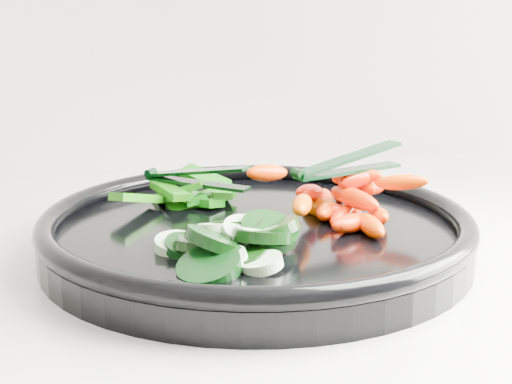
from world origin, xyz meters
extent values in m
cylinder|color=black|center=(0.40, 1.66, 0.94)|extent=(0.39, 0.39, 0.02)
torus|color=black|center=(0.40, 1.66, 0.96)|extent=(0.39, 0.39, 0.02)
cylinder|color=black|center=(0.34, 1.55, 0.96)|extent=(0.06, 0.06, 0.03)
cylinder|color=#D7FCC9|center=(0.35, 1.56, 0.96)|extent=(0.05, 0.05, 0.02)
cylinder|color=black|center=(0.34, 1.59, 0.96)|extent=(0.05, 0.05, 0.03)
cylinder|color=#DAFBC9|center=(0.34, 1.61, 0.96)|extent=(0.04, 0.04, 0.02)
cylinder|color=black|center=(0.33, 1.60, 0.96)|extent=(0.04, 0.04, 0.02)
cylinder|color=beige|center=(0.35, 1.59, 0.96)|extent=(0.03, 0.03, 0.02)
cylinder|color=black|center=(0.37, 1.57, 0.96)|extent=(0.05, 0.05, 0.02)
cylinder|color=beige|center=(0.38, 1.55, 0.96)|extent=(0.04, 0.04, 0.02)
cylinder|color=black|center=(0.36, 1.61, 0.96)|extent=(0.05, 0.05, 0.02)
cylinder|color=beige|center=(0.37, 1.62, 0.96)|extent=(0.03, 0.03, 0.02)
cylinder|color=black|center=(0.34, 1.60, 0.96)|extent=(0.06, 0.06, 0.02)
cylinder|color=beige|center=(0.35, 1.60, 0.96)|extent=(0.04, 0.04, 0.01)
cylinder|color=black|center=(0.35, 1.61, 0.96)|extent=(0.05, 0.05, 0.01)
cylinder|color=beige|center=(0.32, 1.61, 0.96)|extent=(0.04, 0.04, 0.02)
cylinder|color=black|center=(0.35, 1.59, 0.96)|extent=(0.04, 0.05, 0.02)
cylinder|color=#DAF7C6|center=(0.34, 1.61, 0.96)|extent=(0.04, 0.04, 0.02)
cylinder|color=black|center=(0.40, 1.59, 0.97)|extent=(0.06, 0.07, 0.03)
cylinder|color=#B3D0A6|center=(0.40, 1.59, 0.97)|extent=(0.04, 0.04, 0.02)
cylinder|color=black|center=(0.37, 1.62, 0.97)|extent=(0.04, 0.04, 0.02)
cylinder|color=#D7F4C3|center=(0.36, 1.61, 0.97)|extent=(0.03, 0.03, 0.01)
cylinder|color=black|center=(0.35, 1.58, 0.97)|extent=(0.05, 0.06, 0.03)
cylinder|color=beige|center=(0.35, 1.58, 0.97)|extent=(0.03, 0.03, 0.02)
cylinder|color=black|center=(0.39, 1.59, 0.97)|extent=(0.07, 0.06, 0.03)
cylinder|color=#CDEEBE|center=(0.38, 1.60, 0.97)|extent=(0.05, 0.05, 0.03)
cylinder|color=black|center=(0.38, 1.61, 0.97)|extent=(0.04, 0.04, 0.02)
cylinder|color=#D0EBBC|center=(0.38, 1.62, 0.97)|extent=(0.04, 0.04, 0.02)
cylinder|color=black|center=(0.39, 1.58, 0.97)|extent=(0.06, 0.06, 0.02)
cylinder|color=#CCEFBF|center=(0.38, 1.59, 0.97)|extent=(0.05, 0.05, 0.02)
ellipsoid|color=#EB3400|center=(0.48, 1.64, 0.96)|extent=(0.04, 0.03, 0.02)
ellipsoid|color=#EE1200|center=(0.47, 1.62, 0.96)|extent=(0.05, 0.04, 0.02)
ellipsoid|color=#F85E00|center=(0.49, 1.60, 0.96)|extent=(0.02, 0.05, 0.02)
ellipsoid|color=#FD6600|center=(0.47, 1.67, 0.96)|extent=(0.04, 0.05, 0.03)
ellipsoid|color=#E64200|center=(0.50, 1.63, 0.96)|extent=(0.03, 0.05, 0.03)
ellipsoid|color=#F54E00|center=(0.47, 1.65, 0.96)|extent=(0.04, 0.05, 0.02)
ellipsoid|color=#FF1600|center=(0.47, 1.61, 0.96)|extent=(0.04, 0.03, 0.02)
ellipsoid|color=#FF2300|center=(0.48, 1.65, 0.96)|extent=(0.05, 0.03, 0.02)
ellipsoid|color=#FF5600|center=(0.50, 1.70, 0.96)|extent=(0.03, 0.04, 0.02)
ellipsoid|color=red|center=(0.48, 1.69, 0.96)|extent=(0.03, 0.05, 0.02)
ellipsoid|color=#E95B00|center=(0.44, 1.63, 0.98)|extent=(0.04, 0.06, 0.02)
ellipsoid|color=#FF6300|center=(0.51, 1.67, 0.98)|extent=(0.02, 0.05, 0.03)
ellipsoid|color=#E72F00|center=(0.49, 1.64, 0.98)|extent=(0.04, 0.06, 0.02)
ellipsoid|color=red|center=(0.46, 1.67, 0.98)|extent=(0.05, 0.04, 0.02)
ellipsoid|color=#F02D00|center=(0.51, 1.67, 0.98)|extent=(0.05, 0.03, 0.02)
ellipsoid|color=red|center=(0.50, 1.66, 0.99)|extent=(0.05, 0.04, 0.03)
ellipsoid|color=#FF5400|center=(0.42, 1.70, 0.99)|extent=(0.05, 0.03, 0.02)
ellipsoid|color=red|center=(0.50, 1.65, 0.99)|extent=(0.05, 0.03, 0.02)
ellipsoid|color=#F44200|center=(0.53, 1.63, 0.99)|extent=(0.05, 0.04, 0.02)
cube|color=#0F6E0A|center=(0.36, 1.75, 0.96)|extent=(0.02, 0.06, 0.02)
cube|color=#196209|center=(0.37, 1.74, 0.96)|extent=(0.06, 0.04, 0.03)
cube|color=#0A6409|center=(0.39, 1.75, 0.96)|extent=(0.02, 0.05, 0.02)
cube|color=#0A6B0B|center=(0.37, 1.73, 0.96)|extent=(0.04, 0.05, 0.01)
cube|color=#18690A|center=(0.37, 1.74, 0.96)|extent=(0.07, 0.03, 0.02)
cube|color=#146509|center=(0.34, 1.75, 0.96)|extent=(0.04, 0.07, 0.03)
cube|color=#1E6D0A|center=(0.35, 1.74, 0.97)|extent=(0.05, 0.03, 0.02)
cube|color=#23740B|center=(0.31, 1.72, 0.97)|extent=(0.05, 0.05, 0.02)
cube|color=#1C710A|center=(0.34, 1.74, 0.97)|extent=(0.03, 0.06, 0.01)
cube|color=#1E6A0A|center=(0.38, 1.78, 0.97)|extent=(0.05, 0.06, 0.02)
cylinder|color=black|center=(0.43, 1.64, 1.00)|extent=(0.01, 0.01, 0.01)
cube|color=black|center=(0.49, 1.66, 1.00)|extent=(0.11, 0.05, 0.00)
cube|color=black|center=(0.49, 1.66, 1.01)|extent=(0.11, 0.05, 0.02)
cylinder|color=black|center=(0.33, 1.78, 0.98)|extent=(0.01, 0.01, 0.01)
cube|color=black|center=(0.37, 1.74, 0.97)|extent=(0.09, 0.09, 0.00)
cube|color=black|center=(0.37, 1.74, 0.99)|extent=(0.09, 0.09, 0.02)
camera|label=1|loc=(0.25, 1.08, 1.14)|focal=50.00mm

